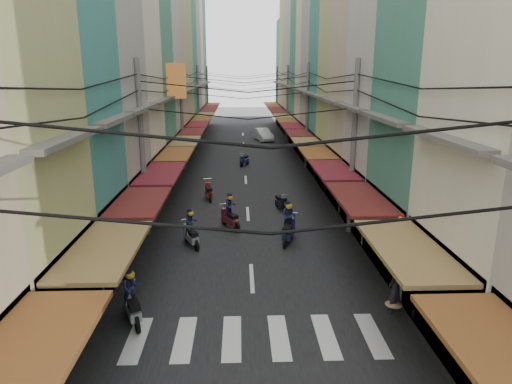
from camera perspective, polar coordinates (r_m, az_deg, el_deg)
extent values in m
plane|color=slate|center=(19.50, -0.69, -8.17)|extent=(160.00, 160.00, 0.00)
cube|color=black|center=(38.69, -1.42, 3.60)|extent=(10.00, 80.00, 0.02)
cube|color=gray|center=(39.16, -10.99, 3.50)|extent=(3.00, 80.00, 0.06)
cube|color=gray|center=(39.30, 8.12, 3.66)|extent=(3.00, 80.00, 0.06)
cube|color=silver|center=(14.50, -14.71, -17.41)|extent=(0.55, 2.40, 0.01)
cube|color=silver|center=(14.27, -8.95, -17.65)|extent=(0.55, 2.40, 0.01)
cube|color=silver|center=(14.17, -3.04, -17.72)|extent=(0.55, 2.40, 0.01)
cube|color=silver|center=(14.21, 2.89, -17.61)|extent=(0.55, 2.40, 0.01)
cube|color=silver|center=(14.39, 8.72, -17.33)|extent=(0.55, 2.40, 0.01)
cube|color=silver|center=(14.70, 14.33, -16.90)|extent=(0.55, 2.40, 0.01)
cube|color=brown|center=(9.15, -26.80, -17.58)|extent=(1.80, 4.34, 0.12)
cube|color=black|center=(14.13, -23.90, -11.87)|extent=(1.20, 4.52, 3.20)
cube|color=olive|center=(13.09, -18.41, -6.76)|extent=(1.80, 4.33, 0.12)
cube|color=#595651|center=(12.54, -22.41, 6.17)|extent=(0.50, 4.23, 0.15)
cube|color=teal|center=(17.95, -28.85, 19.49)|extent=(6.00, 4.30, 19.25)
cube|color=black|center=(18.02, -18.75, -5.54)|extent=(1.20, 4.13, 3.20)
cube|color=maroon|center=(17.22, -14.35, -1.24)|extent=(1.80, 3.96, 0.12)
cube|color=#595651|center=(16.81, -17.21, 8.62)|extent=(0.50, 3.87, 0.15)
cube|color=#A9A39B|center=(22.38, -23.51, 21.01)|extent=(6.00, 5.14, 20.93)
cube|color=black|center=(22.35, -15.41, -1.31)|extent=(1.20, 4.94, 3.20)
cube|color=maroon|center=(21.71, -11.81, 2.25)|extent=(1.80, 4.73, 0.12)
cube|color=#595651|center=(21.39, -13.98, 10.08)|extent=(0.50, 4.63, 0.15)
cube|color=beige|center=(27.03, -19.18, 16.44)|extent=(6.00, 4.95, 17.43)
cube|color=black|center=(27.13, -13.04, 1.69)|extent=(1.20, 4.75, 3.20)
cube|color=brown|center=(26.60, -10.04, 4.67)|extent=(1.80, 4.56, 0.12)
cube|color=#595651|center=(26.33, -11.77, 11.07)|extent=(0.50, 4.46, 0.15)
cube|color=#448571|center=(31.81, -16.47, 15.31)|extent=(6.00, 4.99, 16.32)
cube|color=black|center=(31.91, -11.41, 3.75)|extent=(1.20, 4.80, 3.20)
cube|color=olive|center=(31.46, -8.83, 6.30)|extent=(1.80, 4.60, 0.12)
cube|color=#595651|center=(31.24, -10.26, 11.72)|extent=(0.50, 4.50, 0.15)
cube|color=beige|center=(36.70, -14.95, 20.44)|extent=(6.00, 4.65, 22.87)
cube|color=black|center=(36.60, -10.23, 5.24)|extent=(1.20, 4.46, 3.20)
cube|color=maroon|center=(36.21, -7.97, 7.47)|extent=(1.80, 4.27, 0.12)
cube|color=#595651|center=(36.01, -9.19, 12.18)|extent=(0.50, 4.18, 0.15)
cube|color=#C4AC8A|center=(41.27, -13.35, 18.29)|extent=(6.00, 4.89, 20.58)
cube|color=black|center=(41.27, -9.33, 6.37)|extent=(1.20, 4.70, 3.20)
cube|color=maroon|center=(40.92, -7.30, 8.35)|extent=(1.80, 4.50, 0.12)
cube|color=#595651|center=(40.75, -8.38, 12.52)|extent=(0.50, 4.40, 0.15)
cube|color=tan|center=(45.85, -12.11, 16.65)|extent=(6.00, 4.52, 18.44)
cube|color=black|center=(45.89, -8.61, 7.26)|extent=(1.20, 4.34, 3.20)
cube|color=brown|center=(45.58, -6.78, 9.05)|extent=(1.80, 4.16, 0.12)
cube|color=#595651|center=(45.43, -7.74, 12.79)|extent=(0.50, 4.07, 0.15)
cube|color=teal|center=(50.68, -11.22, 17.75)|extent=(6.00, 5.20, 20.63)
cube|color=black|center=(50.68, -8.01, 8.01)|extent=(1.20, 4.99, 3.20)
cube|color=olive|center=(50.40, -6.35, 9.63)|extent=(1.80, 4.78, 0.12)
cube|color=#595651|center=(50.26, -7.21, 13.01)|extent=(0.50, 4.68, 0.15)
cube|color=#A9A39B|center=(55.79, -10.46, 19.10)|extent=(6.00, 4.94, 23.70)
cube|color=black|center=(55.69, -7.49, 8.65)|extent=(1.20, 4.74, 3.20)
cube|color=maroon|center=(55.44, -5.97, 10.12)|extent=(1.80, 4.55, 0.12)
cube|color=#595651|center=(55.31, -6.75, 13.21)|extent=(0.50, 4.45, 0.15)
cube|color=beige|center=(60.61, -9.72, 17.57)|extent=(6.00, 4.96, 21.12)
cube|color=black|center=(60.59, -7.06, 9.18)|extent=(1.20, 4.76, 3.20)
cube|color=maroon|center=(60.36, -5.66, 10.53)|extent=(1.80, 4.56, 0.12)
cube|color=#595651|center=(60.24, -6.37, 13.36)|extent=(0.50, 4.46, 0.15)
cube|color=#448571|center=(65.54, -9.11, 16.85)|extent=(6.00, 5.04, 19.90)
cube|color=black|center=(65.55, -6.70, 9.63)|extent=(1.20, 4.84, 3.20)
cube|color=brown|center=(65.33, -5.40, 10.88)|extent=(1.80, 4.64, 0.12)
cube|color=#595651|center=(65.23, -6.05, 13.49)|extent=(0.50, 4.54, 0.15)
cube|color=#593114|center=(30.19, -9.94, 13.53)|extent=(1.20, 0.40, 2.20)
cube|color=brown|center=(9.21, 29.16, -17.68)|extent=(1.80, 4.35, 0.12)
cube|color=black|center=(14.23, 23.70, -11.66)|extent=(1.20, 4.78, 3.20)
cube|color=olive|center=(13.10, 18.38, -6.75)|extent=(1.80, 4.58, 0.12)
cube|color=#595651|center=(12.60, 22.29, 6.22)|extent=(0.50, 4.48, 0.15)
cube|color=#448571|center=(18.41, 25.86, 13.14)|extent=(6.00, 5.03, 15.08)
cube|color=black|center=(18.47, 17.12, -4.90)|extent=(1.20, 4.83, 3.20)
cube|color=maroon|center=(17.62, 12.86, -0.78)|extent=(1.80, 4.63, 0.12)
cube|color=#595651|center=(17.25, 15.55, 8.89)|extent=(0.50, 4.53, 0.15)
cube|color=black|center=(22.94, 13.21, -0.75)|extent=(1.20, 4.60, 3.20)
cube|color=maroon|center=(22.25, 9.69, 2.67)|extent=(1.80, 4.41, 0.12)
cube|color=#595651|center=(21.96, 11.73, 10.33)|extent=(0.50, 4.31, 0.15)
cube|color=#C4AC8A|center=(27.40, 16.88, 20.06)|extent=(6.00, 4.52, 20.74)
cube|color=black|center=(27.31, 10.71, 1.90)|extent=(1.20, 4.34, 3.20)
cube|color=brown|center=(26.74, 7.71, 4.82)|extent=(1.80, 4.16, 0.12)
cube|color=#595651|center=(26.50, 9.35, 11.20)|extent=(0.50, 4.07, 0.15)
cube|color=tan|center=(31.41, 13.85, 13.49)|extent=(6.00, 4.12, 14.13)
cube|color=black|center=(31.45, 9.01, 3.70)|extent=(1.20, 3.96, 3.20)
cube|color=olive|center=(30.95, 6.38, 6.25)|extent=(1.80, 3.79, 0.12)
cube|color=#595651|center=(30.74, 7.77, 11.77)|extent=(0.50, 3.71, 0.15)
cube|color=teal|center=(35.55, 12.13, 16.59)|extent=(6.00, 4.40, 17.68)
cube|color=black|center=(35.57, 7.72, 5.06)|extent=(1.20, 4.23, 3.20)
cube|color=maroon|center=(35.13, 5.37, 7.32)|extent=(1.80, 4.05, 0.12)
cube|color=#595651|center=(34.95, 6.58, 12.19)|extent=(0.50, 3.96, 0.15)
cube|color=#A9A39B|center=(40.10, 10.70, 19.97)|extent=(6.00, 4.64, 22.59)
cube|color=black|center=(39.97, 6.64, 6.19)|extent=(1.20, 4.45, 3.20)
cube|color=maroon|center=(39.58, 4.54, 8.20)|extent=(1.80, 4.26, 0.12)
cube|color=#595651|center=(39.42, 5.59, 12.53)|extent=(0.50, 4.17, 0.15)
cube|color=beige|center=(44.27, 9.39, 18.67)|extent=(6.00, 4.00, 21.25)
cube|color=black|center=(44.20, 5.81, 7.06)|extent=(1.20, 3.84, 3.20)
cube|color=brown|center=(43.85, 3.90, 8.88)|extent=(1.80, 3.68, 0.12)
cube|color=#595651|center=(43.70, 4.84, 12.79)|extent=(0.50, 3.60, 0.15)
cube|color=#448571|center=(48.73, 8.33, 18.99)|extent=(6.00, 5.01, 22.33)
cube|color=black|center=(48.63, 5.10, 7.80)|extent=(1.20, 4.81, 3.20)
cube|color=olive|center=(48.31, 3.34, 9.46)|extent=(1.80, 4.61, 0.12)
cube|color=#595651|center=(48.18, 4.19, 13.01)|extent=(0.50, 4.51, 0.15)
cube|color=beige|center=(53.58, 7.29, 17.26)|extent=(6.00, 5.00, 19.71)
cube|color=black|center=(53.56, 4.44, 8.48)|extent=(1.20, 4.80, 3.20)
cube|color=maroon|center=(53.27, 2.84, 9.99)|extent=(1.80, 4.60, 0.12)
cube|color=#595651|center=(53.15, 3.60, 13.21)|extent=(0.50, 4.50, 0.15)
cube|color=#C4AC8A|center=(58.15, 6.49, 15.70)|extent=(6.00, 4.32, 16.86)
cube|color=black|center=(58.16, 3.92, 9.01)|extent=(1.20, 4.15, 3.20)
cube|color=maroon|center=(57.90, 2.45, 10.40)|extent=(1.80, 3.97, 0.12)
cube|color=#595651|center=(57.79, 3.14, 13.36)|extent=(0.50, 3.89, 0.15)
cube|color=tan|center=(62.47, 5.93, 17.08)|extent=(6.00, 4.33, 19.96)
cube|color=black|center=(62.45, 3.51, 9.43)|extent=(1.20, 4.16, 3.20)
cube|color=brown|center=(62.20, 2.13, 10.72)|extent=(1.80, 3.99, 0.12)
cube|color=#595651|center=(62.10, 2.77, 13.48)|extent=(0.50, 3.90, 0.15)
cube|color=teal|center=(66.99, 5.31, 14.55)|extent=(6.00, 4.88, 14.34)
cube|color=black|center=(67.01, 3.13, 9.82)|extent=(1.20, 4.68, 3.20)
cube|color=olive|center=(66.78, 1.84, 11.02)|extent=(1.80, 4.49, 0.12)
cube|color=#595651|center=(66.68, 2.44, 13.59)|extent=(0.50, 4.39, 0.15)
cylinder|color=slate|center=(21.69, -14.03, 5.08)|extent=(0.26, 0.26, 8.20)
cylinder|color=slate|center=(21.88, 12.07, 5.28)|extent=(0.26, 0.26, 8.20)
cylinder|color=slate|center=(36.37, -9.27, 9.20)|extent=(0.26, 0.26, 8.20)
cylinder|color=slate|center=(36.48, 6.40, 9.32)|extent=(0.26, 0.26, 8.20)
cylinder|color=slate|center=(51.24, -7.22, 10.92)|extent=(0.26, 0.26, 8.20)
cylinder|color=slate|center=(51.32, 3.95, 11.01)|extent=(0.26, 0.26, 8.20)
cylinder|color=slate|center=(66.17, -6.09, 11.86)|extent=(0.26, 0.26, 8.20)
cylinder|color=slate|center=(66.23, 2.59, 11.93)|extent=(0.26, 0.26, 8.20)
imported|color=white|center=(51.44, 0.84, 6.46)|extent=(5.05, 3.03, 1.67)
imported|color=black|center=(20.90, 19.02, -7.41)|extent=(1.57, 0.67, 1.06)
cylinder|color=black|center=(23.41, -3.18, -3.47)|extent=(0.10, 0.52, 0.52)
cylinder|color=black|center=(22.18, -3.24, -4.54)|extent=(0.10, 0.52, 0.52)
cube|color=maroon|center=(22.74, -3.21, -3.61)|extent=(0.34, 1.16, 0.28)
cube|color=black|center=(22.41, -3.24, -3.09)|extent=(0.32, 0.55, 0.18)
cube|color=maroon|center=(23.20, -3.20, -2.63)|extent=(0.30, 0.28, 0.55)
imported|color=#1D2245|center=(22.70, -3.22, -3.30)|extent=(0.53, 0.38, 1.33)
sphere|color=gold|center=(22.40, -3.26, -0.86)|extent=(0.28, 0.28, 0.28)
cylinder|color=black|center=(21.69, 3.86, -4.96)|extent=(0.11, 0.57, 0.57)
cylinder|color=black|center=(20.37, 4.26, -6.31)|extent=(0.11, 0.57, 0.57)
cube|color=#141E4C|center=(20.97, 4.06, -5.17)|extent=(0.37, 1.25, 0.30)
cube|color=black|center=(20.60, 4.16, -4.58)|extent=(0.35, 0.60, 0.20)
cube|color=#141E4C|center=(21.44, 3.91, -3.99)|extent=(0.33, 0.30, 0.60)
imported|color=#1D2245|center=(20.92, 4.07, -4.81)|extent=(0.57, 0.41, 1.44)
sphere|color=gold|center=(20.58, 4.13, -1.96)|extent=(0.30, 0.30, 0.30)
cylinder|color=black|center=(21.35, -7.89, -5.49)|extent=(0.10, 0.50, 0.50)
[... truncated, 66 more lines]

